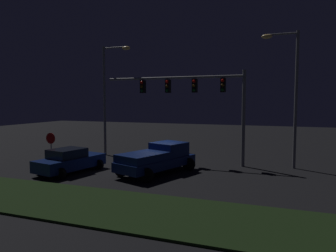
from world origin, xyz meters
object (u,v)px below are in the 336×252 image
at_px(street_lamp_left, 109,88).
at_px(street_lamp_right, 289,84).
at_px(traffic_signal_gantry, 195,92).
at_px(pickup_truck, 158,157).
at_px(stop_sign, 51,142).
at_px(car_sedan, 70,161).

relative_size(street_lamp_left, street_lamp_right, 0.99).
bearing_deg(street_lamp_right, traffic_signal_gantry, -175.10).
xyz_separation_m(pickup_truck, street_lamp_left, (-6.14, 4.63, 4.49)).
height_order(pickup_truck, stop_sign, stop_sign).
height_order(traffic_signal_gantry, street_lamp_left, street_lamp_left).
bearing_deg(traffic_signal_gantry, street_lamp_left, 173.45).
distance_m(car_sedan, traffic_signal_gantry, 9.54).
bearing_deg(car_sedan, stop_sign, 72.40).
distance_m(car_sedan, stop_sign, 3.26).
relative_size(car_sedan, traffic_signal_gantry, 0.45).
bearing_deg(car_sedan, street_lamp_left, 19.98).
relative_size(pickup_truck, car_sedan, 1.23).
bearing_deg(street_lamp_left, pickup_truck, -37.03).
xyz_separation_m(street_lamp_left, stop_sign, (-1.83, -4.84, -3.92)).
xyz_separation_m(pickup_truck, street_lamp_right, (7.46, 4.31, 4.52)).
bearing_deg(street_lamp_right, street_lamp_left, 178.65).
distance_m(pickup_truck, stop_sign, 7.99).
distance_m(traffic_signal_gantry, street_lamp_left, 7.48).
bearing_deg(traffic_signal_gantry, car_sedan, -139.54).
distance_m(street_lamp_left, stop_sign, 6.49).
bearing_deg(pickup_truck, traffic_signal_gantry, 1.21).
bearing_deg(street_lamp_right, car_sedan, -154.43).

